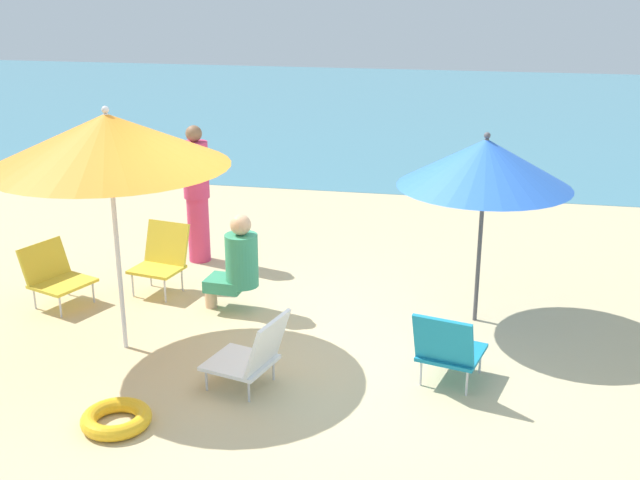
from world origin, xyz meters
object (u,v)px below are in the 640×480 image
at_px(person_b, 237,262).
at_px(beach_chair_c, 162,256).
at_px(beach_chair_d, 448,348).
at_px(umbrella_orange, 108,140).
at_px(person_a, 197,194).
at_px(swim_ring, 116,419).
at_px(beach_chair_a, 253,354).
at_px(umbrella_blue, 485,163).
at_px(beach_chair_b, 55,274).

bearing_deg(person_b, beach_chair_c, -16.23).
bearing_deg(beach_chair_d, umbrella_orange, 101.32).
height_order(beach_chair_d, person_a, person_a).
relative_size(beach_chair_c, beach_chair_d, 1.00).
bearing_deg(beach_chair_c, beach_chair_d, 75.04).
bearing_deg(swim_ring, beach_chair_a, 41.05).
height_order(beach_chair_c, person_a, person_a).
distance_m(beach_chair_a, beach_chair_c, 2.34).
bearing_deg(umbrella_orange, beach_chair_a, -20.27).
distance_m(beach_chair_c, person_b, 0.99).
bearing_deg(person_a, umbrella_blue, 73.05).
height_order(beach_chair_b, beach_chair_d, beach_chair_d).
bearing_deg(beach_chair_a, person_b, -53.92).
bearing_deg(beach_chair_a, beach_chair_b, -12.89).
bearing_deg(beach_chair_b, person_b, 26.77).
distance_m(person_a, swim_ring, 3.60).
bearing_deg(person_b, beach_chair_d, 155.91).
relative_size(umbrella_blue, person_a, 1.16).
relative_size(umbrella_orange, person_b, 2.17).
bearing_deg(swim_ring, umbrella_orange, 111.54).
xyz_separation_m(beach_chair_b, person_b, (1.84, 0.20, 0.18)).
xyz_separation_m(umbrella_orange, person_b, (0.75, 0.98, -1.37)).
relative_size(beach_chair_c, swim_ring, 1.36).
xyz_separation_m(person_a, swim_ring, (0.58, -3.48, -0.73)).
relative_size(umbrella_blue, beach_chair_c, 2.58).
bearing_deg(person_a, beach_chair_b, -31.92).
relative_size(beach_chair_a, person_b, 0.70).
height_order(umbrella_blue, beach_chair_c, umbrella_blue).
bearing_deg(swim_ring, beach_chair_b, 128.12).
bearing_deg(person_b, swim_ring, 87.23).
bearing_deg(umbrella_blue, beach_chair_c, 177.77).
height_order(umbrella_orange, beach_chair_a, umbrella_orange).
bearing_deg(beach_chair_b, beach_chair_a, -7.12).
bearing_deg(beach_chair_d, umbrella_blue, 5.33).
bearing_deg(beach_chair_d, beach_chair_b, 90.91).
relative_size(umbrella_blue, umbrella_orange, 0.85).
distance_m(umbrella_blue, umbrella_orange, 3.28).
xyz_separation_m(beach_chair_b, beach_chair_c, (0.92, 0.54, 0.06)).
relative_size(umbrella_orange, beach_chair_d, 3.05).
bearing_deg(person_b, person_a, -52.08).
distance_m(beach_chair_b, person_a, 1.84).
distance_m(beach_chair_b, beach_chair_d, 4.03).
bearing_deg(person_b, umbrella_orange, 56.76).
xyz_separation_m(beach_chair_c, person_b, (0.92, -0.34, 0.12)).
bearing_deg(beach_chair_c, person_b, 80.59).
distance_m(umbrella_orange, beach_chair_d, 3.22).
bearing_deg(swim_ring, beach_chair_c, 104.35).
relative_size(beach_chair_b, person_b, 0.71).
bearing_deg(umbrella_orange, beach_chair_b, 144.27).
height_order(beach_chair_a, beach_chair_c, beach_chair_c).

